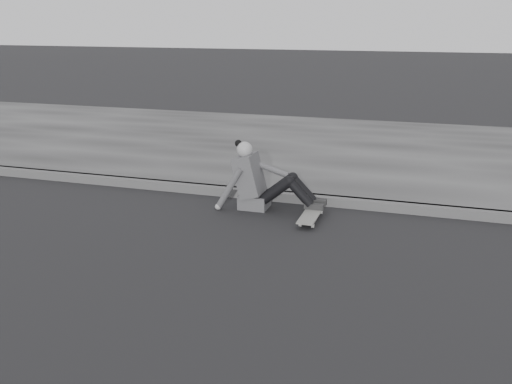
% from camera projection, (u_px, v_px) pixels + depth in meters
% --- Properties ---
extents(ground, '(80.00, 80.00, 0.00)m').
position_uv_depth(ground, '(251.00, 287.00, 5.19)').
color(ground, black).
rests_on(ground, ground).
extents(curb, '(24.00, 0.16, 0.12)m').
position_uv_depth(curb, '(310.00, 199.00, 7.53)').
color(curb, '#4B4B4B').
rests_on(curb, ground).
extents(sidewalk, '(24.00, 6.00, 0.12)m').
position_uv_depth(sidewalk, '(345.00, 150.00, 10.29)').
color(sidewalk, '#3C3C3C').
rests_on(sidewalk, ground).
extents(skateboard, '(0.20, 0.78, 0.09)m').
position_uv_depth(skateboard, '(311.00, 214.00, 6.90)').
color(skateboard, '#9C9C97').
rests_on(skateboard, ground).
extents(seated_woman, '(1.38, 0.46, 0.88)m').
position_uv_depth(seated_woman, '(259.00, 181.00, 7.25)').
color(seated_woman, '#4A4A4C').
rests_on(seated_woman, ground).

